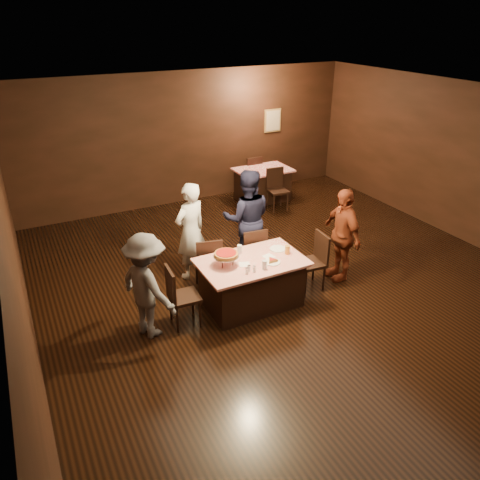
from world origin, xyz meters
The scene contains 22 objects.
room centered at (0.00, 0.01, 2.14)m, with size 10.00×10.04×3.02m.
main_table centered at (-0.87, 0.36, 0.39)m, with size 1.60×1.00×0.77m, color #B7160C.
back_table centered at (1.51, 4.20, 0.39)m, with size 1.30×0.90×0.77m, color #B20B18.
chair_far_left centered at (-1.27, 1.11, 0.47)m, with size 0.42×0.42×0.95m, color black.
chair_far_right centered at (-0.47, 1.11, 0.47)m, with size 0.42×0.42×0.95m, color black.
chair_end_left centered at (-1.97, 0.36, 0.47)m, with size 0.42×0.42×0.95m, color black.
chair_end_right centered at (0.23, 0.36, 0.47)m, with size 0.42×0.42×0.95m, color black.
chair_back_near centered at (1.51, 3.50, 0.47)m, with size 0.42×0.42×0.95m, color black.
chair_back_far centered at (1.51, 4.80, 0.47)m, with size 0.42×0.42×0.95m, color black.
diner_white_jacket centered at (-1.36, 1.61, 0.85)m, with size 0.62×0.41×1.70m, color silver.
diner_navy_hoodie centered at (-0.32, 1.55, 0.89)m, with size 0.87×0.67×1.78m, color black.
diner_grey_knit centered at (-2.49, 0.38, 0.78)m, with size 1.00×0.58×1.55m, color #56555A.
diner_red_shirt centered at (0.87, 0.42, 0.81)m, with size 0.94×0.39×1.61m, color maroon.
pizza_stand centered at (-1.27, 0.41, 0.95)m, with size 0.38×0.38×0.22m.
plate_with_slice centered at (-0.62, 0.18, 0.80)m, with size 0.25×0.25×0.06m.
plate_empty centered at (-0.32, 0.51, 0.78)m, with size 0.25×0.25×0.01m, color white.
glass_front_left centered at (-0.82, 0.06, 0.84)m, with size 0.08×0.08×0.14m, color silver.
glass_amber centered at (-0.27, 0.31, 0.84)m, with size 0.08×0.08×0.14m, color #BF7F26.
glass_back centered at (-0.92, 0.66, 0.84)m, with size 0.08×0.08×0.14m, color silver.
condiments centered at (-1.05, 0.08, 0.82)m, with size 0.17×0.10×0.09m.
napkin_center centered at (-0.57, 0.36, 0.77)m, with size 0.16×0.16×0.01m, color white.
napkin_left centered at (-1.02, 0.31, 0.77)m, with size 0.16×0.16×0.01m, color white.
Camera 1 is at (-3.84, -5.05, 4.18)m, focal length 35.00 mm.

